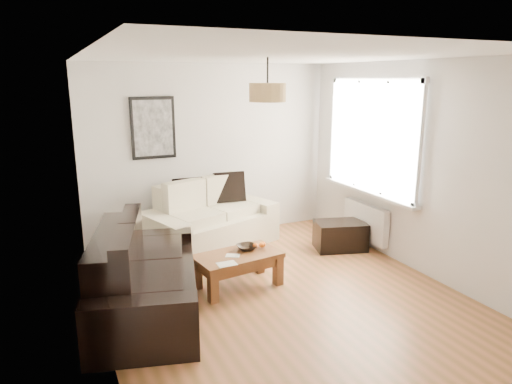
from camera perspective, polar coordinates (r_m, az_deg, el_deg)
name	(u,v)px	position (r m, az deg, el deg)	size (l,w,h in m)	color
floor	(278,293)	(5.40, 2.71, -12.29)	(4.50, 4.50, 0.00)	brown
ceiling	(281,56)	(4.85, 3.07, 16.44)	(3.80, 4.50, 0.00)	white
wall_back	(210,152)	(7.01, -5.64, 4.93)	(3.80, 0.04, 2.60)	silver
wall_front	(440,251)	(3.22, 21.72, -6.76)	(3.80, 0.04, 2.60)	silver
wall_left	(93,201)	(4.45, -19.42, -1.00)	(0.04, 4.50, 2.60)	silver
wall_right	(415,168)	(6.07, 19.05, 2.85)	(0.04, 4.50, 2.60)	silver
window_bay	(373,137)	(6.59, 14.22, 6.65)	(0.14, 1.90, 1.60)	white
radiator	(365,222)	(6.82, 13.35, -3.57)	(0.10, 0.90, 0.52)	white
poster	(153,128)	(6.70, -12.58, 7.72)	(0.62, 0.04, 0.87)	black
pendant_shade	(267,92)	(5.12, 1.43, 12.18)	(0.40, 0.40, 0.20)	tan
loveseat_cream	(211,215)	(6.70, -5.63, -2.90)	(1.83, 1.00, 0.91)	beige
sofa_leather	(146,272)	(4.97, -13.38, -9.56)	(2.02, 0.98, 0.87)	black
coffee_table	(238,270)	(5.47, -2.26, -9.62)	(0.98, 0.54, 0.40)	brown
ottoman	(340,235)	(6.72, 10.36, -5.29)	(0.70, 0.45, 0.40)	black
cushion_left	(188,192)	(6.75, -8.37, -0.05)	(0.42, 0.13, 0.42)	black
cushion_right	(230,187)	(6.94, -3.29, 0.61)	(0.45, 0.14, 0.45)	black
fruit_bowl	(247,247)	(5.52, -1.17, -6.83)	(0.23, 0.23, 0.06)	black
orange_a	(261,245)	(5.56, 0.68, -6.55)	(0.07, 0.07, 0.07)	orange
orange_b	(263,244)	(5.58, 0.89, -6.46)	(0.06, 0.06, 0.06)	#E05C12
orange_c	(255,245)	(5.54, -0.06, -6.61)	(0.06, 0.06, 0.06)	orange
papers	(227,264)	(5.12, -3.63, -8.85)	(0.21, 0.15, 0.01)	white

